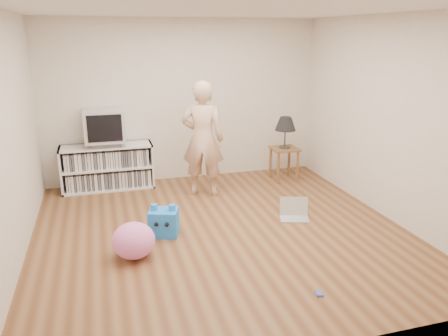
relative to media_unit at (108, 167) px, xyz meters
name	(u,v)px	position (x,y,z in m)	size (l,w,h in m)	color
ground	(221,231)	(1.28, -2.04, -0.35)	(4.50, 4.50, 0.00)	brown
walls	(221,128)	(1.28, -2.04, 0.95)	(4.52, 4.52, 2.60)	beige
ceiling	(220,9)	(1.28, -2.04, 2.25)	(4.50, 4.50, 0.01)	white
media_unit	(108,167)	(0.00, 0.00, 0.00)	(1.40, 0.45, 0.70)	white
dvd_deck	(106,143)	(0.00, -0.02, 0.39)	(0.45, 0.35, 0.07)	gray
crt_tv	(104,125)	(0.00, -0.02, 0.67)	(0.60, 0.53, 0.50)	#B4B4BA
side_table	(284,156)	(2.83, -0.39, 0.07)	(0.42, 0.42, 0.55)	brown
table_lamp	(285,124)	(2.83, -0.39, 0.59)	(0.34, 0.34, 0.52)	#333333
person	(203,139)	(1.38, -0.69, 0.51)	(0.63, 0.41, 1.72)	beige
laptop	(294,212)	(2.33, -1.90, -0.28)	(0.45, 0.40, 0.26)	silver
playing_cards	(319,293)	(1.80, -3.62, -0.34)	(0.07, 0.09, 0.02)	#4A5FC6
plush_blue	(164,222)	(0.59, -1.94, -0.18)	(0.41, 0.36, 0.39)	#1C83FF
plush_pink	(134,241)	(0.19, -2.41, -0.15)	(0.47, 0.47, 0.40)	#FF78D0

